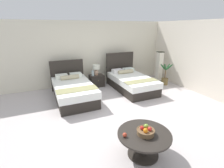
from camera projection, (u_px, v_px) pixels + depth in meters
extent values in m
cube|color=beige|center=(121.00, 110.00, 4.85)|extent=(10.03, 9.22, 0.02)
cube|color=beige|center=(92.00, 53.00, 6.88)|extent=(10.03, 0.12, 2.53)
cube|color=beige|center=(197.00, 57.00, 5.99)|extent=(0.12, 4.82, 2.53)
cube|color=#29241F|center=(74.00, 95.00, 5.52)|extent=(1.16, 2.09, 0.33)
cube|color=white|center=(73.00, 87.00, 5.43)|extent=(1.20, 2.13, 0.22)
cube|color=#29241F|center=(68.00, 75.00, 6.31)|extent=(1.22, 0.07, 1.14)
cube|color=white|center=(62.00, 76.00, 5.95)|extent=(0.41, 0.30, 0.14)
cube|color=white|center=(76.00, 75.00, 6.14)|extent=(0.41, 0.30, 0.14)
cylinder|color=#BBB08D|center=(70.00, 77.00, 5.84)|extent=(0.63, 0.15, 0.15)
cube|color=#908D5D|center=(77.00, 89.00, 4.89)|extent=(1.20, 0.43, 0.01)
cube|color=#29241F|center=(132.00, 86.00, 6.35)|extent=(1.16, 2.06, 0.31)
cube|color=white|center=(132.00, 80.00, 6.26)|extent=(1.20, 2.10, 0.22)
cube|color=#29241F|center=(120.00, 68.00, 7.10)|extent=(1.23, 0.07, 1.29)
cube|color=white|center=(117.00, 71.00, 6.77)|extent=(0.42, 0.30, 0.14)
cube|color=white|center=(128.00, 70.00, 6.96)|extent=(0.42, 0.30, 0.14)
cylinder|color=#BBB08D|center=(126.00, 72.00, 6.66)|extent=(0.63, 0.15, 0.15)
cube|color=#908D5D|center=(141.00, 81.00, 5.71)|extent=(1.21, 0.36, 0.01)
cube|color=#29241F|center=(97.00, 81.00, 6.75)|extent=(0.55, 0.43, 0.46)
sphere|color=tan|center=(98.00, 81.00, 6.53)|extent=(0.02, 0.02, 0.02)
cylinder|color=#D4AA8C|center=(96.00, 75.00, 6.69)|extent=(0.15, 0.15, 0.02)
ellipsoid|color=#D4AA8C|center=(96.00, 72.00, 6.65)|extent=(0.18, 0.18, 0.19)
cylinder|color=#99844C|center=(96.00, 69.00, 6.62)|extent=(0.02, 0.02, 0.04)
cylinder|color=silver|center=(96.00, 67.00, 6.58)|extent=(0.28, 0.28, 0.17)
cylinder|color=#AFC4C5|center=(93.00, 73.00, 6.54)|extent=(0.10, 0.10, 0.20)
torus|color=#AFC4C5|center=(93.00, 71.00, 6.51)|extent=(0.10, 0.10, 0.01)
cylinder|color=#29241F|center=(143.00, 154.00, 3.16)|extent=(0.58, 0.58, 0.02)
cylinder|color=#29241F|center=(144.00, 145.00, 3.09)|extent=(0.13, 0.13, 0.44)
cylinder|color=#29241F|center=(144.00, 134.00, 3.02)|extent=(0.98, 0.98, 0.04)
cylinder|color=brown|center=(146.00, 132.00, 2.97)|extent=(0.30, 0.30, 0.09)
torus|color=brown|center=(146.00, 130.00, 2.96)|extent=(0.32, 0.32, 0.02)
sphere|color=red|center=(142.00, 128.00, 2.96)|extent=(0.07, 0.07, 0.07)
sphere|color=orange|center=(146.00, 131.00, 2.88)|extent=(0.08, 0.08, 0.08)
sphere|color=red|center=(150.00, 129.00, 2.93)|extent=(0.07, 0.07, 0.07)
sphere|color=#80AF3A|center=(146.00, 126.00, 3.01)|extent=(0.08, 0.08, 0.08)
sphere|color=#AF3A25|center=(125.00, 135.00, 2.90)|extent=(0.08, 0.08, 0.08)
cube|color=black|center=(158.00, 80.00, 7.48)|extent=(0.25, 0.25, 0.03)
cube|color=white|center=(159.00, 67.00, 7.27)|extent=(0.21, 0.21, 1.25)
cube|color=black|center=(161.00, 52.00, 7.07)|extent=(0.25, 0.25, 0.02)
cylinder|color=brown|center=(164.00, 81.00, 6.97)|extent=(0.27, 0.27, 0.27)
cylinder|color=brown|center=(165.00, 74.00, 6.87)|extent=(0.04, 0.04, 0.36)
ellipsoid|color=#28582F|center=(168.00, 67.00, 6.82)|extent=(0.26, 0.09, 0.29)
ellipsoid|color=#28582F|center=(165.00, 67.00, 6.88)|extent=(0.13, 0.24, 0.25)
ellipsoid|color=#28582F|center=(163.00, 67.00, 6.81)|extent=(0.22, 0.21, 0.29)
ellipsoid|color=#28582F|center=(165.00, 67.00, 6.65)|extent=(0.28, 0.22, 0.36)
ellipsoid|color=#28582F|center=(169.00, 67.00, 6.68)|extent=(0.17, 0.30, 0.33)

